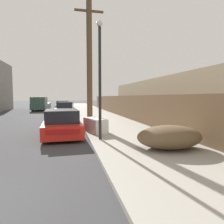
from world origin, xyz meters
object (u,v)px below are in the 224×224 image
(car_parked_mid, at_px, (66,109))
(brush_pile, at_px, (169,137))
(car_parked_far, at_px, (63,106))
(pickup_truck, at_px, (40,104))
(utility_pole, at_px, (89,61))
(discarded_fridge, at_px, (95,125))
(street_lamp, at_px, (100,72))
(parked_sports_car_red, at_px, (62,124))

(car_parked_mid, xyz_separation_m, brush_pile, (3.66, -14.39, -0.13))
(car_parked_far, height_order, pickup_truck, pickup_truck)
(car_parked_mid, bearing_deg, utility_pole, -74.00)
(discarded_fridge, xyz_separation_m, street_lamp, (-0.05, -1.85, 2.50))
(utility_pole, height_order, brush_pile, utility_pole)
(pickup_truck, relative_size, utility_pole, 0.73)
(parked_sports_car_red, bearing_deg, car_parked_far, 88.51)
(car_parked_mid, height_order, street_lamp, street_lamp)
(parked_sports_car_red, xyz_separation_m, car_parked_far, (-0.32, 18.89, 0.07))
(discarded_fridge, height_order, parked_sports_car_red, parked_sports_car_red)
(car_parked_far, bearing_deg, utility_pole, -78.45)
(parked_sports_car_red, relative_size, brush_pile, 1.89)
(parked_sports_car_red, height_order, car_parked_mid, car_parked_mid)
(discarded_fridge, height_order, car_parked_mid, car_parked_mid)
(discarded_fridge, height_order, street_lamp, street_lamp)
(pickup_truck, height_order, street_lamp, street_lamp)
(discarded_fridge, distance_m, street_lamp, 3.11)
(car_parked_mid, height_order, utility_pole, utility_pole)
(discarded_fridge, xyz_separation_m, pickup_truck, (-5.13, 19.56, 0.47))
(parked_sports_car_red, relative_size, pickup_truck, 0.76)
(pickup_truck, height_order, utility_pole, utility_pole)
(car_parked_far, xyz_separation_m, pickup_truck, (-3.14, 0.65, 0.29))
(car_parked_far, bearing_deg, discarded_fridge, -79.47)
(car_parked_mid, bearing_deg, pickup_truck, 116.04)
(parked_sports_car_red, bearing_deg, discarded_fridge, -2.86)
(utility_pole, bearing_deg, brush_pile, -72.38)
(parked_sports_car_red, distance_m, street_lamp, 3.43)
(car_parked_far, xyz_separation_m, utility_pole, (2.00, -16.25, 3.51))
(brush_pile, bearing_deg, car_parked_mid, 104.27)
(utility_pole, bearing_deg, pickup_truck, 106.91)
(parked_sports_car_red, bearing_deg, pickup_truck, 97.58)
(discarded_fridge, xyz_separation_m, car_parked_mid, (-1.58, 10.53, 0.19))
(discarded_fridge, relative_size, parked_sports_car_red, 0.42)
(pickup_truck, relative_size, brush_pile, 2.49)
(car_parked_mid, xyz_separation_m, street_lamp, (1.53, -12.37, 2.31))
(utility_pole, bearing_deg, car_parked_mid, 101.41)
(discarded_fridge, height_order, pickup_truck, pickup_truck)
(discarded_fridge, bearing_deg, brush_pile, -77.66)
(discarded_fridge, xyz_separation_m, utility_pole, (0.01, 2.65, 3.69))
(discarded_fridge, relative_size, street_lamp, 0.37)
(parked_sports_car_red, distance_m, utility_pole, 4.75)
(car_parked_far, relative_size, pickup_truck, 0.78)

